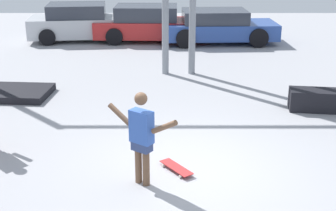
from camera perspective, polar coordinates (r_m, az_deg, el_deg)
ground_plane at (r=8.37m, az=2.07°, el=-7.83°), size 36.00×36.00×0.00m
skateboarder at (r=7.55m, az=-3.35°, el=-3.53°), size 1.17×0.88×1.60m
skateboard at (r=8.30m, az=0.91°, el=-7.58°), size 0.60×0.72×0.08m
parked_car_silver at (r=19.07m, az=-10.74°, el=9.90°), size 4.16×2.32×1.42m
parked_car_red at (r=18.63m, az=-2.37°, el=9.92°), size 4.36×2.03×1.37m
parked_car_blue at (r=18.33m, az=5.94°, el=9.56°), size 4.47×2.18×1.26m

